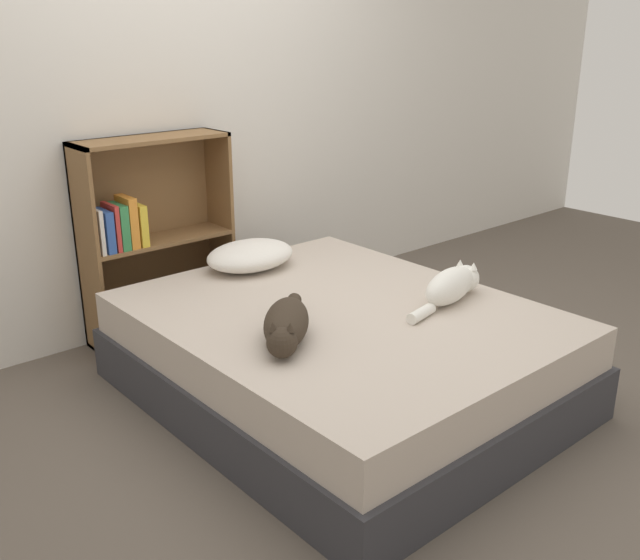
# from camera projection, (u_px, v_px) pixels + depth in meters

# --- Properties ---
(ground_plane) EXTENTS (8.00, 8.00, 0.00)m
(ground_plane) POSITION_uv_depth(u_px,v_px,m) (340.00, 395.00, 3.25)
(ground_plane) COLOR brown
(wall_back) EXTENTS (8.00, 0.06, 2.50)m
(wall_back) POSITION_uv_depth(u_px,v_px,m) (175.00, 94.00, 3.76)
(wall_back) COLOR silver
(wall_back) RESTS_ON ground_plane
(bed) EXTENTS (1.50, 1.84, 0.42)m
(bed) POSITION_uv_depth(u_px,v_px,m) (340.00, 354.00, 3.18)
(bed) COLOR #333338
(bed) RESTS_ON ground_plane
(pillow) EXTENTS (0.47, 0.35, 0.14)m
(pillow) POSITION_uv_depth(u_px,v_px,m) (250.00, 255.00, 3.62)
(pillow) COLOR white
(pillow) RESTS_ON bed
(cat_light) EXTENTS (0.54, 0.21, 0.15)m
(cat_light) POSITION_uv_depth(u_px,v_px,m) (452.00, 285.00, 3.19)
(cat_light) COLOR white
(cat_light) RESTS_ON bed
(cat_dark) EXTENTS (0.48, 0.49, 0.15)m
(cat_dark) POSITION_uv_depth(u_px,v_px,m) (286.00, 324.00, 2.78)
(cat_dark) COLOR #33281E
(cat_dark) RESTS_ON bed
(bookshelf) EXTENTS (0.79, 0.26, 1.07)m
(bookshelf) POSITION_uv_depth(u_px,v_px,m) (148.00, 236.00, 3.72)
(bookshelf) COLOR brown
(bookshelf) RESTS_ON ground_plane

